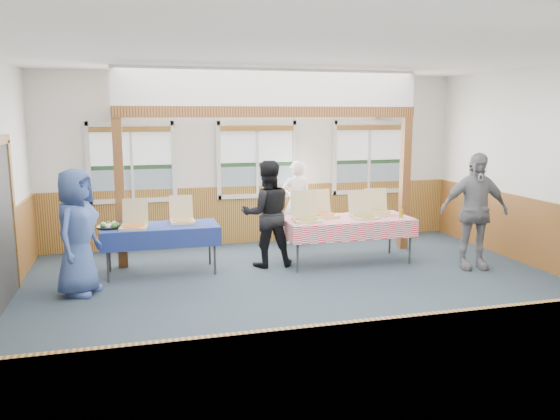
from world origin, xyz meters
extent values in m
plane|color=#25323C|center=(0.00, 0.00, 0.00)|extent=(8.00, 8.00, 0.00)
plane|color=white|center=(0.00, 0.00, 3.20)|extent=(8.00, 8.00, 0.00)
plane|color=silver|center=(0.00, 3.50, 1.60)|extent=(8.00, 0.00, 8.00)
plane|color=silver|center=(0.00, -3.50, 1.60)|extent=(8.00, 0.00, 8.00)
cube|color=brown|center=(0.00, 3.48, 0.55)|extent=(7.98, 0.05, 1.10)
cube|color=brown|center=(0.00, -3.48, 0.55)|extent=(7.98, 0.05, 1.10)
cube|color=#2D2D2D|center=(-3.96, 0.90, 1.05)|extent=(0.06, 1.30, 2.10)
cube|color=silver|center=(-2.30, 3.44, 0.91)|extent=(1.52, 0.05, 0.08)
cube|color=silver|center=(-2.30, 3.44, 2.29)|extent=(1.52, 0.05, 0.08)
cube|color=silver|center=(-3.04, 3.44, 1.60)|extent=(0.08, 0.05, 1.46)
cube|color=silver|center=(-1.56, 3.44, 1.60)|extent=(0.08, 0.05, 1.46)
cube|color=silver|center=(-2.30, 3.44, 1.60)|extent=(0.05, 0.05, 1.30)
cube|color=slate|center=(-2.30, 3.48, 1.21)|extent=(1.40, 0.02, 0.52)
cube|color=#1E3D21|center=(-2.30, 3.48, 1.51)|extent=(1.40, 0.02, 0.08)
cube|color=silver|center=(-2.30, 3.48, 1.90)|extent=(1.40, 0.02, 0.70)
cube|color=brown|center=(-2.30, 3.42, 2.19)|extent=(1.40, 0.07, 0.10)
cube|color=silver|center=(0.00, 3.44, 0.91)|extent=(1.52, 0.05, 0.08)
cube|color=silver|center=(0.00, 3.44, 2.29)|extent=(1.52, 0.05, 0.08)
cube|color=silver|center=(-0.74, 3.44, 1.60)|extent=(0.08, 0.05, 1.46)
cube|color=silver|center=(0.74, 3.44, 1.60)|extent=(0.08, 0.05, 1.46)
cube|color=silver|center=(0.00, 3.44, 1.60)|extent=(0.05, 0.05, 1.30)
cube|color=slate|center=(0.00, 3.48, 1.21)|extent=(1.40, 0.02, 0.52)
cube|color=#1E3D21|center=(0.00, 3.48, 1.51)|extent=(1.40, 0.02, 0.08)
cube|color=silver|center=(0.00, 3.48, 1.90)|extent=(1.40, 0.02, 0.70)
cube|color=brown|center=(0.00, 3.42, 2.19)|extent=(1.40, 0.07, 0.10)
cube|color=silver|center=(2.30, 3.44, 0.91)|extent=(1.52, 0.05, 0.08)
cube|color=silver|center=(2.30, 3.44, 2.29)|extent=(1.52, 0.05, 0.08)
cube|color=silver|center=(1.56, 3.44, 1.60)|extent=(0.08, 0.05, 1.46)
cube|color=silver|center=(3.04, 3.44, 1.60)|extent=(0.08, 0.05, 1.46)
cube|color=silver|center=(2.30, 3.44, 1.60)|extent=(0.05, 0.05, 1.30)
cube|color=slate|center=(2.30, 3.48, 1.21)|extent=(1.40, 0.02, 0.52)
cube|color=#1E3D21|center=(2.30, 3.48, 1.51)|extent=(1.40, 0.02, 0.08)
cube|color=silver|center=(2.30, 3.48, 1.90)|extent=(1.40, 0.02, 0.70)
cube|color=brown|center=(2.30, 3.42, 2.19)|extent=(1.40, 0.07, 0.10)
cube|color=#552613|center=(-2.50, 2.30, 1.20)|extent=(0.15, 0.15, 2.40)
cube|color=#552613|center=(2.50, 2.30, 1.20)|extent=(0.15, 0.15, 2.40)
cube|color=#552613|center=(0.00, 2.30, 2.49)|extent=(5.15, 0.18, 0.18)
cylinder|color=#2D2D2D|center=(-2.70, 1.50, 0.36)|extent=(0.04, 0.04, 0.73)
cylinder|color=#2D2D2D|center=(-2.70, 2.08, 0.36)|extent=(0.04, 0.04, 0.73)
cylinder|color=#2D2D2D|center=(-1.12, 1.50, 0.36)|extent=(0.04, 0.04, 0.73)
cylinder|color=#2D2D2D|center=(-1.12, 2.08, 0.36)|extent=(0.04, 0.04, 0.73)
cube|color=#2D2D2D|center=(-1.91, 1.79, 0.73)|extent=(1.84, 1.26, 0.03)
cube|color=navy|center=(-1.91, 1.79, 0.75)|extent=(1.92, 1.33, 0.01)
cube|color=navy|center=(-1.91, 1.41, 0.61)|extent=(1.66, 0.62, 0.28)
cube|color=navy|center=(-1.91, 2.17, 0.61)|extent=(1.66, 0.62, 0.28)
cylinder|color=#2D2D2D|center=(0.15, 1.26, 0.36)|extent=(0.04, 0.04, 0.73)
cylinder|color=#2D2D2D|center=(0.15, 2.00, 0.36)|extent=(0.04, 0.04, 0.73)
cylinder|color=#2D2D2D|center=(2.09, 1.26, 0.36)|extent=(0.04, 0.04, 0.73)
cylinder|color=#2D2D2D|center=(2.09, 2.00, 0.36)|extent=(0.04, 0.04, 0.73)
cube|color=#2D2D2D|center=(1.12, 1.63, 0.73)|extent=(2.23, 1.46, 0.03)
cube|color=red|center=(1.12, 1.63, 0.75)|extent=(2.30, 1.54, 0.01)
cube|color=red|center=(1.12, 1.17, 0.61)|extent=(2.02, 0.67, 0.28)
cube|color=red|center=(1.12, 2.09, 0.61)|extent=(2.02, 0.67, 0.28)
cube|color=tan|center=(-2.31, 1.64, 0.78)|extent=(0.43, 0.43, 0.04)
cylinder|color=gold|center=(-2.31, 1.64, 0.81)|extent=(0.38, 0.38, 0.01)
cube|color=tan|center=(-2.28, 1.87, 0.99)|extent=(0.39, 0.15, 0.38)
cube|color=tan|center=(-1.56, 1.91, 0.78)|extent=(0.37, 0.37, 0.04)
cylinder|color=tan|center=(-1.56, 1.91, 0.81)|extent=(0.33, 0.33, 0.01)
cube|color=tan|center=(-1.56, 2.13, 0.98)|extent=(0.37, 0.09, 0.37)
cube|color=tan|center=(0.37, 1.49, 0.78)|extent=(0.46, 0.46, 0.05)
cylinder|color=#C0833C|center=(0.37, 1.49, 0.81)|extent=(0.41, 0.41, 0.01)
cube|color=tan|center=(0.39, 1.74, 1.01)|extent=(0.43, 0.14, 0.42)
cube|color=tan|center=(0.77, 1.78, 0.78)|extent=(0.42, 0.42, 0.04)
cylinder|color=gold|center=(0.77, 1.78, 0.81)|extent=(0.37, 0.37, 0.01)
cube|color=tan|center=(0.75, 2.02, 1.00)|extent=(0.40, 0.12, 0.39)
cube|color=tan|center=(1.37, 1.51, 0.78)|extent=(0.41, 0.41, 0.04)
cylinder|color=#C0833C|center=(1.37, 1.51, 0.81)|extent=(0.36, 0.36, 0.01)
cube|color=tan|center=(1.38, 1.74, 0.99)|extent=(0.40, 0.11, 0.39)
cube|color=tan|center=(1.77, 1.73, 0.78)|extent=(0.41, 0.41, 0.04)
cylinder|color=tan|center=(1.77, 1.73, 0.81)|extent=(0.36, 0.36, 0.01)
cube|color=tan|center=(1.78, 1.96, 0.99)|extent=(0.39, 0.11, 0.38)
cylinder|color=black|center=(-2.66, 1.79, 0.77)|extent=(0.37, 0.37, 0.03)
cylinder|color=white|center=(-2.66, 1.79, 0.80)|extent=(0.08, 0.08, 0.04)
sphere|color=#376F2A|center=(-2.56, 1.79, 0.80)|extent=(0.08, 0.08, 0.08)
sphere|color=silver|center=(-2.60, 1.87, 0.80)|extent=(0.08, 0.08, 0.08)
sphere|color=#376F2A|center=(-2.68, 1.89, 0.80)|extent=(0.08, 0.08, 0.08)
sphere|color=silver|center=(-2.75, 1.83, 0.80)|extent=(0.08, 0.08, 0.08)
sphere|color=#376F2A|center=(-2.75, 1.75, 0.80)|extent=(0.08, 0.08, 0.08)
sphere|color=silver|center=(-2.68, 1.69, 0.80)|extent=(0.08, 0.08, 0.08)
sphere|color=#376F2A|center=(-2.60, 1.71, 0.80)|extent=(0.08, 0.08, 0.08)
cylinder|color=olive|center=(1.97, 1.38, 0.83)|extent=(0.07, 0.07, 0.15)
imported|color=white|center=(0.68, 3.10, 0.80)|extent=(0.62, 0.44, 1.60)
imported|color=black|center=(-0.22, 1.77, 0.86)|extent=(0.86, 0.69, 1.73)
imported|color=#374E8B|center=(-3.05, 1.04, 0.87)|extent=(0.84, 1.00, 1.74)
imported|color=slate|center=(2.94, 0.79, 0.93)|extent=(1.16, 0.66, 1.86)
camera|label=1|loc=(-2.26, -6.66, 2.45)|focal=35.00mm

